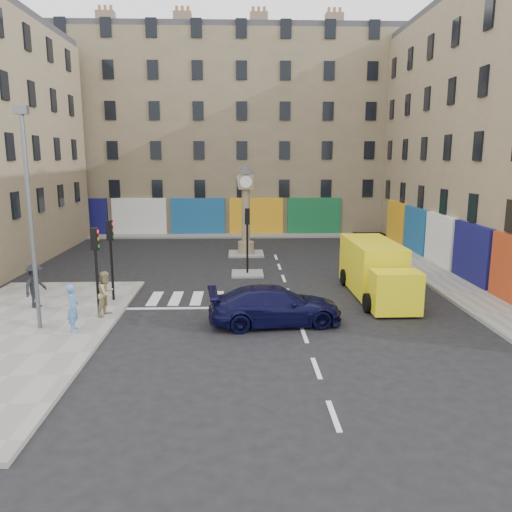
{
  "coord_description": "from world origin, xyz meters",
  "views": [
    {
      "loc": [
        -2.43,
        -19.89,
        6.66
      ],
      "look_at": [
        -1.66,
        3.47,
        2.0
      ],
      "focal_mm": 35.0,
      "sensor_mm": 36.0,
      "label": 1
    }
  ],
  "objects_px": {
    "navy_sedan": "(275,306)",
    "pedestrian_blue": "(73,308)",
    "pedestrian_dark": "(35,285)",
    "traffic_light_island": "(247,230)",
    "yellow_van": "(375,270)",
    "clock_pillar": "(246,203)",
    "lamp_post": "(30,208)",
    "traffic_light_left_far": "(111,247)",
    "traffic_light_left_near": "(96,258)",
    "pedestrian_tan": "(106,293)"
  },
  "relations": [
    {
      "from": "traffic_light_left_near",
      "to": "lamp_post",
      "type": "relative_size",
      "value": 0.45
    },
    {
      "from": "traffic_light_left_near",
      "to": "pedestrian_dark",
      "type": "height_order",
      "value": "traffic_light_left_near"
    },
    {
      "from": "traffic_light_left_near",
      "to": "clock_pillar",
      "type": "relative_size",
      "value": 0.61
    },
    {
      "from": "lamp_post",
      "to": "yellow_van",
      "type": "xyz_separation_m",
      "value": [
        14.35,
        4.7,
        -3.52
      ]
    },
    {
      "from": "navy_sedan",
      "to": "pedestrian_dark",
      "type": "bearing_deg",
      "value": 71.64
    },
    {
      "from": "traffic_light_island",
      "to": "lamp_post",
      "type": "height_order",
      "value": "lamp_post"
    },
    {
      "from": "traffic_light_island",
      "to": "navy_sedan",
      "type": "bearing_deg",
      "value": -83.52
    },
    {
      "from": "traffic_light_left_far",
      "to": "pedestrian_tan",
      "type": "height_order",
      "value": "traffic_light_left_far"
    },
    {
      "from": "traffic_light_island",
      "to": "yellow_van",
      "type": "bearing_deg",
      "value": -36.21
    },
    {
      "from": "traffic_light_left_far",
      "to": "clock_pillar",
      "type": "height_order",
      "value": "clock_pillar"
    },
    {
      "from": "traffic_light_island",
      "to": "lamp_post",
      "type": "distance_m",
      "value": 12.52
    },
    {
      "from": "pedestrian_tan",
      "to": "pedestrian_blue",
      "type": "bearing_deg",
      "value": 175.47
    },
    {
      "from": "lamp_post",
      "to": "traffic_light_left_far",
      "type": "bearing_deg",
      "value": 63.43
    },
    {
      "from": "traffic_light_left_far",
      "to": "traffic_light_left_near",
      "type": "bearing_deg",
      "value": -90.0
    },
    {
      "from": "lamp_post",
      "to": "pedestrian_tan",
      "type": "xyz_separation_m",
      "value": [
        2.2,
        1.52,
        -3.7
      ]
    },
    {
      "from": "lamp_post",
      "to": "traffic_light_left_near",
      "type": "bearing_deg",
      "value": 36.38
    },
    {
      "from": "navy_sedan",
      "to": "pedestrian_blue",
      "type": "distance_m",
      "value": 7.79
    },
    {
      "from": "yellow_van",
      "to": "pedestrian_blue",
      "type": "height_order",
      "value": "yellow_van"
    },
    {
      "from": "clock_pillar",
      "to": "navy_sedan",
      "type": "bearing_deg",
      "value": -86.16
    },
    {
      "from": "traffic_light_left_far",
      "to": "navy_sedan",
      "type": "bearing_deg",
      "value": -24.01
    },
    {
      "from": "traffic_light_left_far",
      "to": "navy_sedan",
      "type": "relative_size",
      "value": 0.69
    },
    {
      "from": "yellow_van",
      "to": "traffic_light_island",
      "type": "bearing_deg",
      "value": 143.21
    },
    {
      "from": "pedestrian_tan",
      "to": "yellow_van",
      "type": "bearing_deg",
      "value": -58.06
    },
    {
      "from": "traffic_light_left_near",
      "to": "clock_pillar",
      "type": "xyz_separation_m",
      "value": [
        6.3,
        13.8,
        0.93
      ]
    },
    {
      "from": "traffic_light_left_far",
      "to": "pedestrian_dark",
      "type": "bearing_deg",
      "value": -161.21
    },
    {
      "from": "pedestrian_dark",
      "to": "traffic_light_left_far",
      "type": "bearing_deg",
      "value": -55.37
    },
    {
      "from": "traffic_light_left_far",
      "to": "pedestrian_blue",
      "type": "xyz_separation_m",
      "value": [
        -0.45,
        -4.17,
        -1.56
      ]
    },
    {
      "from": "pedestrian_blue",
      "to": "traffic_light_island",
      "type": "bearing_deg",
      "value": -41.94
    },
    {
      "from": "traffic_light_left_far",
      "to": "lamp_post",
      "type": "bearing_deg",
      "value": -116.57
    },
    {
      "from": "clock_pillar",
      "to": "pedestrian_dark",
      "type": "xyz_separation_m",
      "value": [
        -9.39,
        -12.45,
        -2.42
      ]
    },
    {
      "from": "navy_sedan",
      "to": "pedestrian_tan",
      "type": "bearing_deg",
      "value": 75.76
    },
    {
      "from": "lamp_post",
      "to": "pedestrian_dark",
      "type": "height_order",
      "value": "lamp_post"
    },
    {
      "from": "traffic_light_left_far",
      "to": "pedestrian_blue",
      "type": "height_order",
      "value": "traffic_light_left_far"
    },
    {
      "from": "yellow_van",
      "to": "pedestrian_dark",
      "type": "distance_m",
      "value": 15.67
    },
    {
      "from": "traffic_light_island",
      "to": "lamp_post",
      "type": "xyz_separation_m",
      "value": [
        -8.2,
        -9.2,
        2.2
      ]
    },
    {
      "from": "traffic_light_left_near",
      "to": "pedestrian_tan",
      "type": "bearing_deg",
      "value": 20.98
    },
    {
      "from": "traffic_light_left_near",
      "to": "traffic_light_island",
      "type": "height_order",
      "value": "traffic_light_left_near"
    },
    {
      "from": "clock_pillar",
      "to": "navy_sedan",
      "type": "xyz_separation_m",
      "value": [
        0.98,
        -14.64,
        -2.77
      ]
    },
    {
      "from": "traffic_light_island",
      "to": "clock_pillar",
      "type": "relative_size",
      "value": 0.61
    },
    {
      "from": "pedestrian_blue",
      "to": "pedestrian_tan",
      "type": "height_order",
      "value": "pedestrian_tan"
    },
    {
      "from": "pedestrian_tan",
      "to": "traffic_light_left_far",
      "type": "bearing_deg",
      "value": 24.76
    },
    {
      "from": "pedestrian_blue",
      "to": "pedestrian_dark",
      "type": "distance_m",
      "value": 4.08
    },
    {
      "from": "pedestrian_blue",
      "to": "traffic_light_left_far",
      "type": "bearing_deg",
      "value": -12.93
    },
    {
      "from": "clock_pillar",
      "to": "pedestrian_dark",
      "type": "height_order",
      "value": "clock_pillar"
    },
    {
      "from": "traffic_light_left_near",
      "to": "traffic_light_left_far",
      "type": "distance_m",
      "value": 2.4
    },
    {
      "from": "yellow_van",
      "to": "pedestrian_tan",
      "type": "distance_m",
      "value": 12.56
    },
    {
      "from": "clock_pillar",
      "to": "pedestrian_tan",
      "type": "distance_m",
      "value": 15.14
    },
    {
      "from": "clock_pillar",
      "to": "pedestrian_blue",
      "type": "distance_m",
      "value": 17.15
    },
    {
      "from": "clock_pillar",
      "to": "traffic_light_island",
      "type": "bearing_deg",
      "value": -90.0
    },
    {
      "from": "yellow_van",
      "to": "pedestrian_blue",
      "type": "xyz_separation_m",
      "value": [
        -12.91,
        -5.06,
        -0.21
      ]
    }
  ]
}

